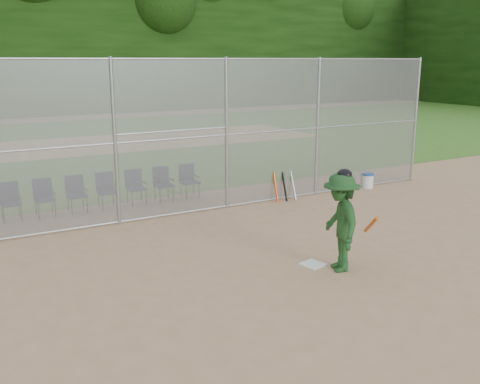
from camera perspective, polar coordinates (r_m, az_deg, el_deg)
ground at (r=10.09m, az=7.08°, el=-9.07°), size 100.00×100.00×0.00m
grass_strip at (r=26.32m, az=-16.89°, el=4.75°), size 100.00×100.00×0.00m
dirt_patch_far at (r=26.32m, az=-16.89°, el=4.76°), size 24.00×24.00×0.00m
backstop_fence at (r=13.75m, az=-5.16°, el=6.11°), size 16.09×0.09×4.00m
treeline at (r=28.03m, az=-18.66°, el=16.44°), size 81.00×60.00×11.00m
home_plate at (r=10.71m, az=7.76°, el=-7.64°), size 0.51×0.51×0.02m
batter_at_plate at (r=10.25m, az=10.65°, el=-3.14°), size 1.15×1.44×1.98m
water_cooler at (r=17.31m, az=13.48°, el=1.20°), size 0.36×0.36×0.45m
spare_bats at (r=15.31m, az=4.77°, el=0.62°), size 0.66×0.35×0.83m
chair_1 at (r=14.44m, az=-23.28°, el=-1.04°), size 0.54×0.52×0.96m
chair_2 at (r=14.54m, az=-20.11°, el=-0.65°), size 0.54×0.52×0.96m
chair_3 at (r=14.68m, az=-17.00°, el=-0.27°), size 0.54×0.52×0.96m
chair_4 at (r=14.86m, az=-13.96°, el=0.10°), size 0.54×0.52×0.96m
chair_5 at (r=15.09m, az=-11.00°, el=0.46°), size 0.54×0.52×0.96m
chair_6 at (r=15.35m, az=-8.13°, el=0.81°), size 0.54×0.52×0.96m
chair_7 at (r=15.66m, az=-5.37°, el=1.15°), size 0.54×0.52×0.96m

